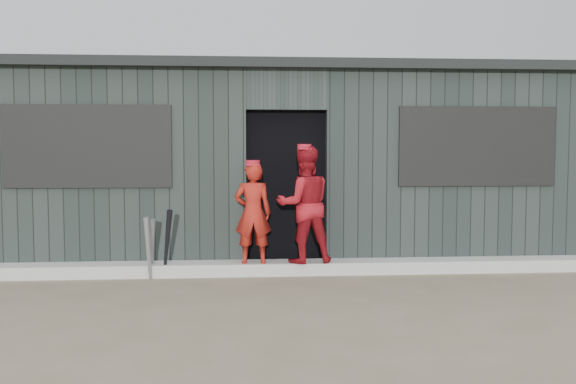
{
  "coord_description": "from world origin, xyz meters",
  "views": [
    {
      "loc": [
        -0.59,
        -5.88,
        1.54
      ],
      "look_at": [
        0.0,
        1.8,
        1.0
      ],
      "focal_mm": 40.0,
      "sensor_mm": 36.0,
      "label": 1
    }
  ],
  "objects": [
    {
      "name": "dugout",
      "position": [
        -0.0,
        3.5,
        1.29
      ],
      "size": [
        8.3,
        3.3,
        2.62
      ],
      "color": "black",
      "rests_on": "ground"
    },
    {
      "name": "player_red_right",
      "position": [
        0.19,
        1.75,
        0.85
      ],
      "size": [
        0.75,
        0.63,
        1.4
      ],
      "primitive_type": "imported",
      "rotation": [
        0.0,
        0.0,
        3.29
      ],
      "color": "maroon",
      "rests_on": "curb"
    },
    {
      "name": "bat_left",
      "position": [
        -1.64,
        1.55,
        0.37
      ],
      "size": [
        0.1,
        0.19,
        0.74
      ],
      "primitive_type": "cone",
      "rotation": [
        0.15,
        0.0,
        -0.21
      ],
      "color": "gray",
      "rests_on": "ground"
    },
    {
      "name": "player_grey_back",
      "position": [
        0.14,
        2.34,
        0.61
      ],
      "size": [
        0.69,
        0.58,
        1.21
      ],
      "primitive_type": "imported",
      "rotation": [
        0.0,
        0.0,
        3.52
      ],
      "color": "#A4A4A4",
      "rests_on": "ground"
    },
    {
      "name": "bat_right",
      "position": [
        -1.43,
        1.64,
        0.41
      ],
      "size": [
        0.19,
        0.33,
        0.82
      ],
      "primitive_type": "cone",
      "rotation": [
        0.32,
        0.0,
        0.4
      ],
      "color": "black",
      "rests_on": "ground"
    },
    {
      "name": "curb",
      "position": [
        0.0,
        1.82,
        0.07
      ],
      "size": [
        8.0,
        0.36,
        0.15
      ],
      "primitive_type": "cube",
      "color": "#ACADA7",
      "rests_on": "ground"
    },
    {
      "name": "ground",
      "position": [
        0.0,
        0.0,
        0.0
      ],
      "size": [
        80.0,
        80.0,
        0.0
      ],
      "primitive_type": "plane",
      "color": "brown",
      "rests_on": "ground"
    },
    {
      "name": "bat_mid",
      "position": [
        -1.62,
        1.73,
        0.35
      ],
      "size": [
        0.13,
        0.29,
        0.71
      ],
      "primitive_type": "cone",
      "rotation": [
        0.31,
        0.0,
        0.25
      ],
      "color": "gray",
      "rests_on": "ground"
    },
    {
      "name": "player_red_left",
      "position": [
        -0.43,
        1.74,
        0.76
      ],
      "size": [
        0.44,
        0.29,
        1.21
      ],
      "primitive_type": "imported",
      "rotation": [
        0.0,
        0.0,
        3.14
      ],
      "color": "#A01D13",
      "rests_on": "curb"
    }
  ]
}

